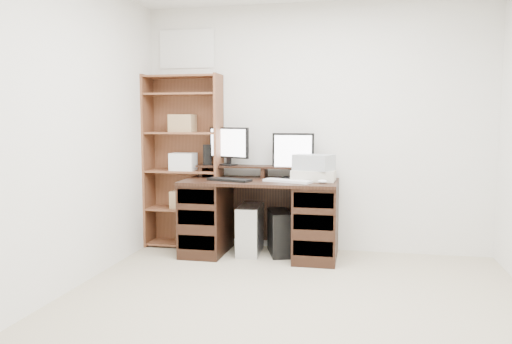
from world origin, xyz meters
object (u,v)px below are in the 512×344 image
(printer, at_px, (314,175))
(tower_black, at_px, (279,233))
(desk, at_px, (260,216))
(bookshelf, at_px, (184,160))
(monitor_wide, at_px, (229,144))
(monitor_small, at_px, (293,154))
(tower_silver, at_px, (250,229))

(printer, relative_size, tower_black, 0.87)
(desk, distance_m, tower_black, 0.26)
(printer, distance_m, bookshelf, 1.39)
(desk, xyz_separation_m, monitor_wide, (-0.37, 0.20, 0.70))
(monitor_small, xyz_separation_m, printer, (0.22, -0.12, -0.20))
(desk, xyz_separation_m, bookshelf, (-0.86, 0.21, 0.53))
(monitor_small, xyz_separation_m, bookshelf, (-1.16, 0.03, -0.08))
(printer, xyz_separation_m, tower_black, (-0.34, 0.01, -0.58))
(bookshelf, bearing_deg, monitor_small, -1.39)
(monitor_wide, bearing_deg, printer, 16.23)
(monitor_small, height_order, tower_black, monitor_small)
(desk, distance_m, monitor_wide, 0.81)
(tower_silver, bearing_deg, monitor_small, 14.11)
(desk, height_order, monitor_wide, monitor_wide)
(desk, relative_size, monitor_small, 3.30)
(desk, relative_size, tower_silver, 3.11)
(desk, xyz_separation_m, monitor_small, (0.30, 0.18, 0.61))
(monitor_wide, distance_m, monitor_small, 0.67)
(monitor_small, bearing_deg, tower_silver, -162.18)
(monitor_wide, height_order, printer, monitor_wide)
(monitor_small, height_order, bookshelf, bookshelf)
(monitor_small, distance_m, tower_black, 0.80)
(monitor_wide, xyz_separation_m, tower_silver, (0.25, -0.14, -0.85))
(monitor_wide, height_order, tower_black, monitor_wide)
(tower_black, distance_m, bookshelf, 1.26)
(tower_silver, xyz_separation_m, tower_black, (0.30, 0.02, -0.02))
(tower_silver, bearing_deg, monitor_wide, 147.91)
(tower_silver, bearing_deg, printer, -2.68)
(monitor_wide, xyz_separation_m, printer, (0.88, -0.13, -0.29))
(desk, xyz_separation_m, tower_silver, (-0.12, 0.06, -0.15))
(printer, distance_m, tower_black, 0.67)
(desk, bearing_deg, printer, 6.78)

